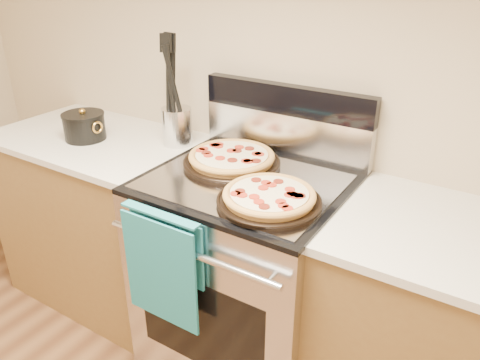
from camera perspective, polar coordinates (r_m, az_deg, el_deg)
The scene contains 16 objects.
wall_back at distance 1.96m, azimuth 6.55°, elevation 15.37°, with size 4.00×4.00×0.00m, color #C9B391.
range_body at distance 2.05m, azimuth 0.83°, elevation -11.82°, with size 0.76×0.68×0.90m, color #B7B7BC.
oven_window at distance 1.84m, azimuth -4.88°, elevation -17.19°, with size 0.56×0.01×0.40m, color black.
cooktop at distance 1.80m, azimuth 0.93°, elevation -0.18°, with size 0.76×0.68×0.02m, color black.
backsplash_lower at distance 2.01m, azimuth 5.56°, elevation 5.66°, with size 0.76×0.06×0.18m, color silver.
backsplash_upper at distance 1.97m, azimuth 5.75°, elevation 9.76°, with size 0.76×0.06×0.12m, color black.
oven_handle at distance 1.59m, azimuth -6.22°, elevation -8.77°, with size 0.03×0.03×0.70m, color silver.
dish_towel at distance 1.72m, azimuth -9.28°, elevation -10.24°, with size 0.32×0.05×0.42m, color #1B5F88, non-canonical shape.
foil_sheet at distance 1.77m, azimuth 0.42°, elevation -0.16°, with size 0.70×0.55×0.01m, color gray.
cabinet_left at distance 2.56m, azimuth -15.91°, elevation -4.77°, with size 1.00×0.62×0.88m, color brown.
countertop_left at distance 2.37m, azimuth -17.23°, elevation 4.76°, with size 1.02×0.64×0.03m, color beige.
cabinet_right at distance 1.90m, azimuth 26.14°, elevation -19.14°, with size 1.00×0.62×0.88m, color brown.
pepperoni_pizza_back at distance 1.90m, azimuth -1.01°, elevation 2.59°, with size 0.39×0.39×0.05m, color #B57B37, non-canonical shape.
pepperoni_pizza_front at distance 1.60m, azimuth 3.57°, elevation -2.14°, with size 0.36×0.36×0.05m, color #B57B37, non-canonical shape.
utensil_crock at distance 2.16m, azimuth -7.67°, elevation 6.53°, with size 0.14×0.14×0.17m, color silver.
saucepan at distance 2.32m, azimuth -18.43°, elevation 6.11°, with size 0.19×0.19×0.12m, color black.
Camera 1 is at (0.84, 0.26, 1.70)m, focal length 35.00 mm.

